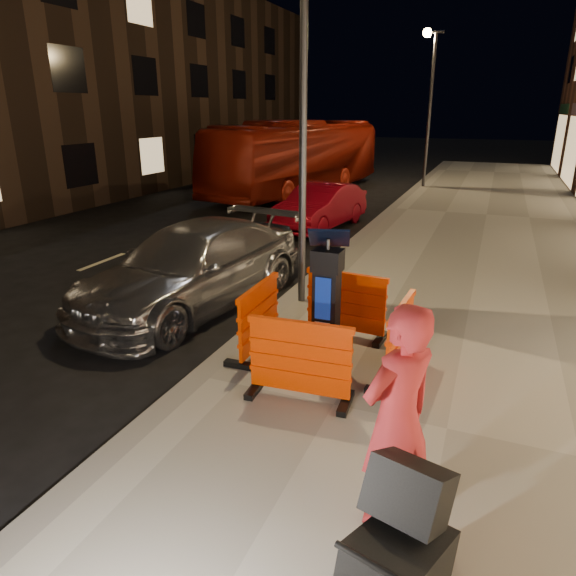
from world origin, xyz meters
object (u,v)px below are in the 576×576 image
at_px(car_silver, 195,305).
at_px(bus_doubledecker, 298,192).
at_px(barrier_front, 300,361).
at_px(car_red, 320,228).
at_px(parking_kiosk, 326,301).
at_px(barrier_back, 346,304).
at_px(man, 397,420).
at_px(barrier_kerbside, 259,318).
at_px(stroller, 398,561).
at_px(barrier_bldgside, 400,341).

bearing_deg(car_silver, bus_doubledecker, 111.87).
xyz_separation_m(barrier_front, car_red, (-2.85, 9.23, -0.63)).
bearing_deg(car_red, parking_kiosk, -62.71).
height_order(barrier_back, car_red, barrier_back).
bearing_deg(man, barrier_kerbside, -100.69).
distance_m(parking_kiosk, stroller, 3.67).
height_order(bus_doubledecker, man, man).
distance_m(car_red, bus_doubledecker, 6.77).
bearing_deg(barrier_front, barrier_kerbside, 131.14).
height_order(parking_kiosk, barrier_kerbside, parking_kiosk).
bearing_deg(stroller, bus_doubledecker, 128.48).
bearing_deg(stroller, barrier_bldgside, 115.89).
height_order(barrier_front, barrier_bldgside, same).
distance_m(barrier_bldgside, car_red, 9.13).
bearing_deg(car_red, barrier_bldgside, -57.05).
xyz_separation_m(parking_kiosk, barrier_back, (0.00, 0.95, -0.38)).
xyz_separation_m(man, stroller, (0.20, -0.90, -0.41)).
xyz_separation_m(barrier_back, man, (1.34, -3.36, 0.46)).
bearing_deg(barrier_kerbside, barrier_back, -45.86).
relative_size(barrier_kerbside, bus_doubledecker, 0.12).
bearing_deg(barrier_back, car_silver, 173.54).
xyz_separation_m(barrier_front, man, (1.34, -1.46, 0.46)).
xyz_separation_m(bus_doubledecker, man, (7.16, -16.77, 1.09)).
bearing_deg(barrier_back, man, -64.20).
bearing_deg(barrier_back, barrier_front, -85.86).
relative_size(barrier_back, man, 0.65).
xyz_separation_m(parking_kiosk, car_red, (-2.85, 8.28, -1.01)).
relative_size(barrier_front, bus_doubledecker, 0.12).
height_order(barrier_front, barrier_kerbside, same).
xyz_separation_m(car_silver, bus_doubledecker, (-2.91, 12.86, 0.00)).
distance_m(car_silver, car_red, 6.78).
bearing_deg(car_silver, barrier_kerbside, -28.18).
bearing_deg(barrier_back, parking_kiosk, -85.86).
bearing_deg(barrier_front, bus_doubledecker, 106.97).
relative_size(barrier_kerbside, barrier_bldgside, 1.00).
distance_m(barrier_back, stroller, 4.53).
bearing_deg(man, stroller, 48.39).
relative_size(barrier_front, man, 0.65).
relative_size(barrier_back, barrier_bldgside, 1.00).
distance_m(parking_kiosk, barrier_bldgside, 1.02).
relative_size(parking_kiosk, barrier_bldgside, 1.40).
distance_m(parking_kiosk, man, 2.76).
bearing_deg(bus_doubledecker, stroller, -57.76).
bearing_deg(barrier_front, barrier_back, 86.14).
height_order(parking_kiosk, bus_doubledecker, parking_kiosk).
relative_size(barrier_front, stroller, 1.16).
relative_size(barrier_kerbside, car_silver, 0.25).
height_order(barrier_back, man, man).
xyz_separation_m(car_silver, man, (4.25, -3.91, 1.09)).
height_order(parking_kiosk, barrier_back, parking_kiosk).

